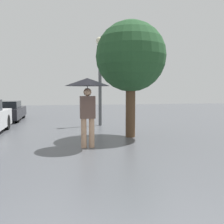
% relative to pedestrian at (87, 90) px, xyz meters
% --- Properties ---
extents(pedestrian, '(1.29, 1.29, 2.02)m').
position_rel_pedestrian_xyz_m(pedestrian, '(0.00, 0.00, 0.00)').
color(pedestrian, tan).
rests_on(pedestrian, ground_plane).
extents(parked_car_farthest, '(1.84, 3.91, 1.11)m').
position_rel_pedestrian_xyz_m(parked_car_farthest, '(-3.77, 7.98, -1.14)').
color(parked_car_farthest, black).
rests_on(parked_car_farthest, ground_plane).
extents(tree, '(2.48, 2.48, 4.12)m').
position_rel_pedestrian_xyz_m(tree, '(1.71, 1.40, 1.18)').
color(tree, brown).
rests_on(tree, ground_plane).
extents(street_lamp, '(0.37, 0.37, 4.22)m').
position_rel_pedestrian_xyz_m(street_lamp, '(1.17, 4.70, 1.00)').
color(street_lamp, '#515456').
rests_on(street_lamp, ground_plane).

